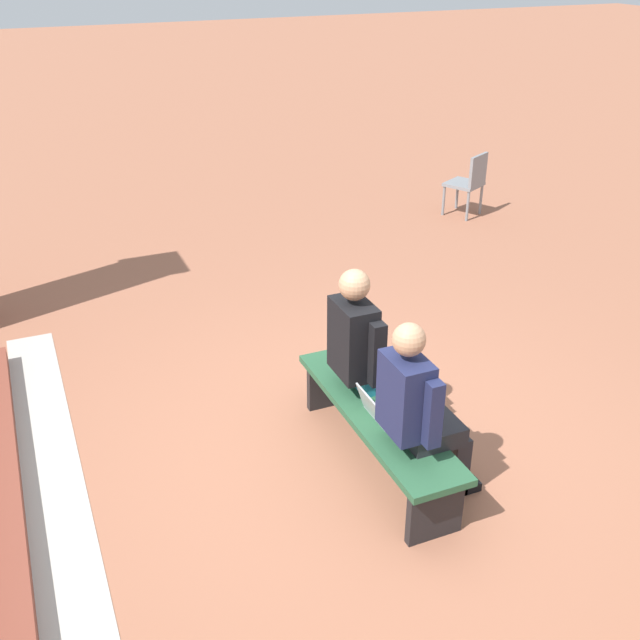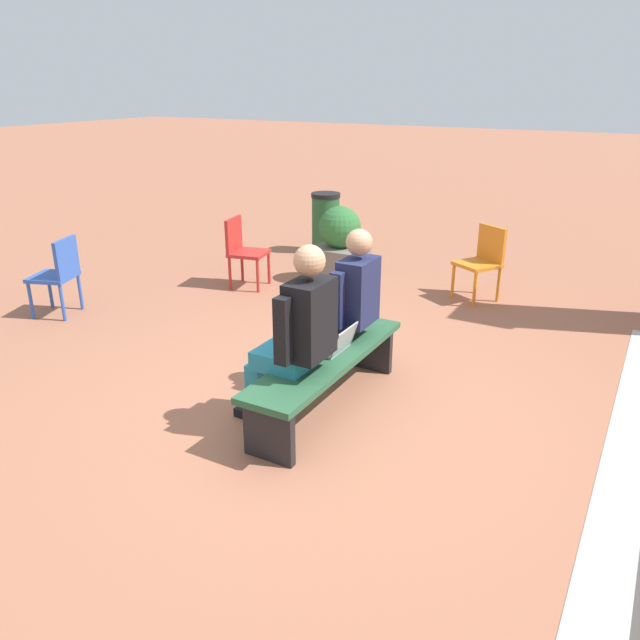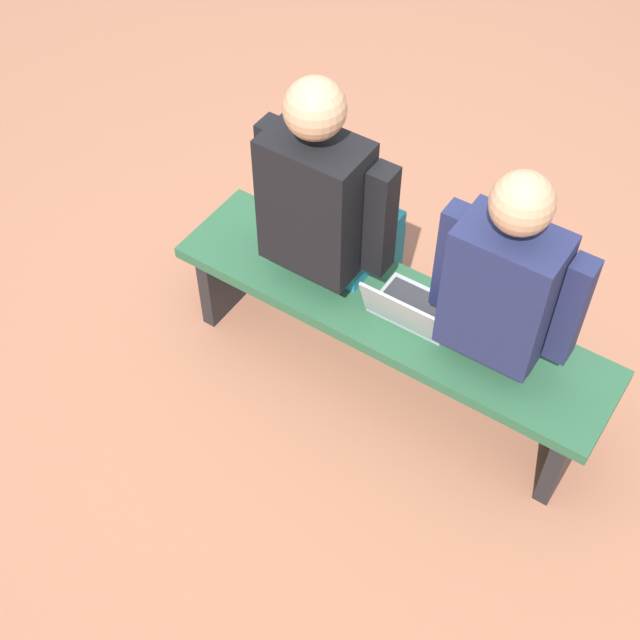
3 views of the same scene
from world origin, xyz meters
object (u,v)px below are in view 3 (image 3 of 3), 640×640
Objects in this scene: bench at (389,322)px; laptop at (411,309)px; person_adult at (331,211)px; person_student at (510,296)px.

laptop is (-0.09, 0.01, 0.15)m from bench.
person_adult is 0.48m from laptop.
person_adult reaches higher than bench.
person_student is 4.15× the size of laptop.
person_student reaches higher than laptop.
bench is 0.17m from laptop.
bench is 1.36× the size of person_student.
bench is 5.63× the size of laptop.
person_adult reaches higher than person_student.
laptop is (-0.41, 0.08, -0.23)m from person_adult.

